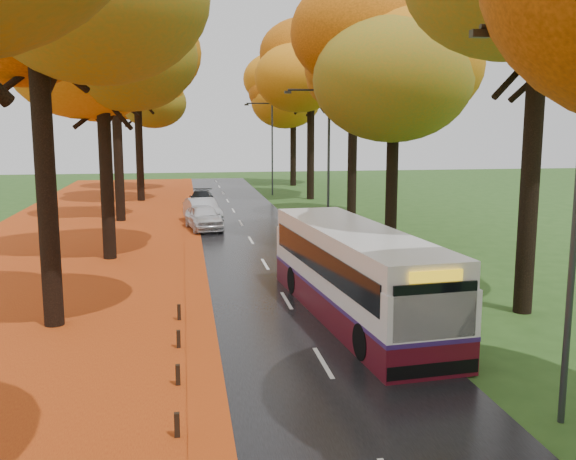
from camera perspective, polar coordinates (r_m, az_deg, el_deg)
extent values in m
cube|color=black|center=(29.32, -2.31, -2.67)|extent=(6.50, 90.00, 0.04)
cube|color=silver|center=(29.31, -2.31, -2.62)|extent=(0.12, 90.00, 0.01)
cube|color=maroon|center=(29.64, -19.87, -3.11)|extent=(12.00, 90.00, 0.02)
cube|color=#BA4D13|center=(29.11, -8.28, -2.80)|extent=(0.90, 90.00, 0.01)
cylinder|color=black|center=(20.43, -20.74, 4.39)|extent=(0.60, 0.60, 9.15)
cylinder|color=black|center=(30.24, -15.85, 4.98)|extent=(0.60, 0.60, 8.00)
ellipsoid|color=orange|center=(30.30, -16.29, 14.44)|extent=(9.20, 9.20, 7.18)
cylinder|color=black|center=(42.20, -14.86, 6.56)|extent=(0.60, 0.60, 8.58)
ellipsoid|color=orange|center=(42.31, -15.17, 13.83)|extent=(8.00, 8.00, 6.24)
cylinder|color=black|center=(53.10, -13.09, 7.46)|extent=(0.60, 0.60, 9.15)
ellipsoid|color=orange|center=(53.24, -13.32, 13.62)|extent=(9.20, 9.20, 7.18)
cylinder|color=black|center=(63.13, -13.03, 7.21)|extent=(0.60, 0.60, 8.00)
ellipsoid|color=orange|center=(63.16, -13.20, 11.74)|extent=(8.00, 8.00, 6.24)
cylinder|color=black|center=(21.95, 20.76, 4.78)|extent=(0.60, 0.60, 9.22)
cylinder|color=black|center=(32.71, 9.25, 5.68)|extent=(0.60, 0.60, 8.19)
ellipsoid|color=orange|center=(32.79, 9.49, 14.65)|extent=(9.20, 9.20, 7.18)
cylinder|color=black|center=(42.44, 5.74, 6.93)|extent=(0.60, 0.60, 8.70)
ellipsoid|color=orange|center=(42.56, 5.87, 14.26)|extent=(8.20, 8.20, 6.40)
cylinder|color=black|center=(53.00, 2.03, 7.72)|extent=(0.60, 0.60, 9.22)
ellipsoid|color=orange|center=(53.15, 2.06, 13.94)|extent=(9.20, 9.20, 7.18)
cylinder|color=black|center=(64.92, 0.46, 7.58)|extent=(0.60, 0.60, 8.19)
ellipsoid|color=orange|center=(64.96, 0.47, 12.10)|extent=(8.20, 8.20, 6.40)
cube|color=black|center=(13.42, -9.84, -16.73)|extent=(0.11, 0.11, 0.52)
cube|color=black|center=(15.80, -9.76, -12.60)|extent=(0.11, 0.11, 0.52)
cube|color=black|center=(18.24, -9.70, -9.56)|extent=(0.11, 0.11, 0.52)
cube|color=black|center=(20.72, -9.66, -7.24)|extent=(0.11, 0.11, 0.52)
cylinder|color=#333538|center=(13.94, 24.13, -0.26)|extent=(0.14, 0.14, 8.00)
cylinder|color=#333538|center=(13.31, 21.17, 16.38)|extent=(2.20, 0.11, 0.11)
cube|color=#333538|center=(12.79, 16.70, 16.38)|extent=(0.35, 0.18, 0.14)
cylinder|color=#333538|center=(34.39, 3.63, 5.80)|extent=(0.14, 0.14, 8.00)
cylinder|color=#333538|center=(34.14, 1.85, 12.34)|extent=(2.20, 0.11, 0.11)
cube|color=#333538|center=(33.94, -0.01, 12.16)|extent=(0.35, 0.18, 0.14)
cylinder|color=#333538|center=(56.03, -1.41, 7.20)|extent=(0.14, 0.14, 8.00)
cylinder|color=#333538|center=(55.88, -2.57, 11.18)|extent=(2.20, 0.11, 0.11)
cube|color=#333538|center=(55.75, -3.71, 11.05)|extent=(0.35, 0.18, 0.14)
cube|color=#4D0C17|center=(20.75, 5.91, -6.48)|extent=(3.47, 11.00, 0.88)
cube|color=white|center=(20.48, 5.96, -3.57)|extent=(3.47, 11.00, 1.28)
cube|color=white|center=(20.28, 6.00, -0.86)|extent=(3.40, 10.78, 0.69)
cube|color=#351C62|center=(20.62, 5.93, -5.17)|extent=(3.49, 11.02, 0.12)
cube|color=black|center=(20.40, 5.98, -2.49)|extent=(3.42, 10.14, 0.84)
cube|color=black|center=(15.68, 12.93, -7.07)|extent=(2.16, 0.26, 1.38)
cube|color=yellow|center=(15.46, 13.05, -4.03)|extent=(1.35, 0.19, 0.28)
cube|color=black|center=(16.16, 12.71, -11.97)|extent=(2.41, 0.35, 0.34)
cylinder|color=black|center=(17.08, 6.75, -9.84)|extent=(0.37, 1.00, 0.98)
cylinder|color=black|center=(17.98, 13.44, -9.05)|extent=(0.37, 1.00, 0.98)
cylinder|color=black|center=(23.39, 0.56, -4.48)|extent=(0.37, 1.00, 0.98)
cylinder|color=black|center=(24.05, 5.68, -4.14)|extent=(0.37, 1.00, 0.98)
imported|color=silver|center=(37.81, -7.50, 1.15)|extent=(2.40, 4.52, 1.47)
imported|color=#A4A7AC|center=(40.38, -7.62, 1.71)|extent=(2.48, 4.84, 1.52)
imported|color=black|center=(48.39, -7.72, 2.79)|extent=(2.06, 4.33, 1.22)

